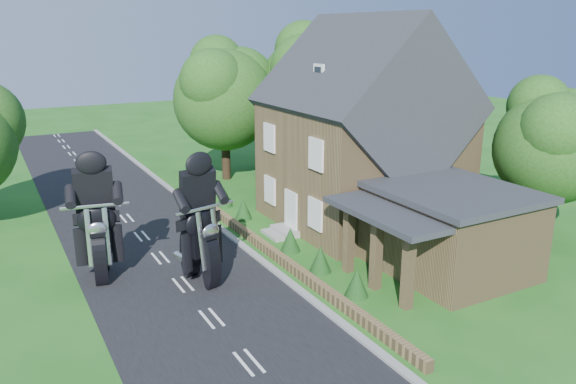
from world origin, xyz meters
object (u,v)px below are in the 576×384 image
motorcycle_lead (201,264)px  garden_wall (260,244)px  motorcycle_follow (101,260)px  annex (448,229)px  house (362,137)px

motorcycle_lead → garden_wall: bearing=-161.5°
garden_wall → motorcycle_follow: (-6.88, 0.13, 0.57)m
garden_wall → annex: annex is taller
annex → motorcycle_lead: bearing=158.3°
annex → house: bearing=84.8°
annex → motorcycle_follow: (-12.45, 5.93, -0.99)m
motorcycle_lead → annex: bearing=145.8°
garden_wall → motorcycle_lead: size_ratio=13.12×
garden_wall → house: size_ratio=2.15×
house → motorcycle_follow: (-13.07, -0.87, -3.57)m
house → motorcycle_follow: bearing=-176.2°
annex → motorcycle_follow: annex is taller
garden_wall → motorcycle_lead: motorcycle_lead is taller
garden_wall → motorcycle_follow: size_ratio=13.26×
house → annex: size_ratio=1.45×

